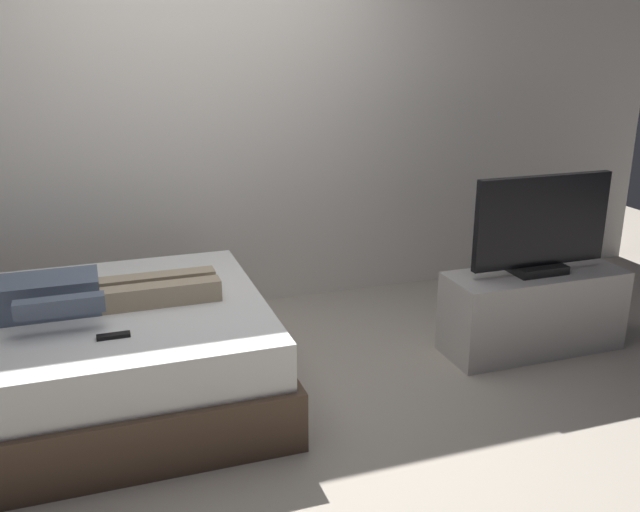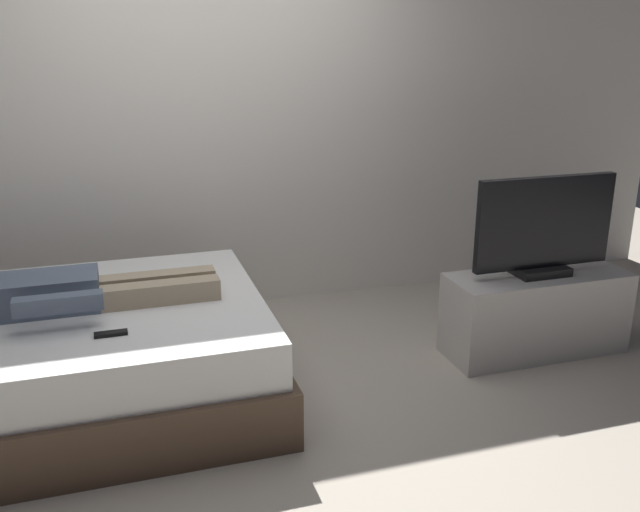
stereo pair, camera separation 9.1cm
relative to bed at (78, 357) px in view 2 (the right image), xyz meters
name	(u,v)px [view 2 (the right image)]	position (x,y,z in m)	size (l,w,h in m)	color
ground_plane	(260,406)	(0.88, -0.32, -0.26)	(10.00, 10.00, 0.00)	#ADA393
back_wall	(262,105)	(1.28, 1.20, 1.14)	(6.40, 0.10, 2.80)	silver
bed	(78,357)	(0.00, 0.00, 0.00)	(1.98, 1.57, 0.54)	brown
person	(77,292)	(0.03, 0.00, 0.36)	(1.26, 0.46, 0.18)	slate
remote	(111,334)	(0.18, -0.40, 0.29)	(0.15, 0.04, 0.02)	black
tv_stand	(535,313)	(2.63, -0.17, -0.01)	(1.10, 0.40, 0.50)	#B7B2AD
tv	(544,228)	(2.63, -0.17, 0.52)	(0.88, 0.20, 0.59)	black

